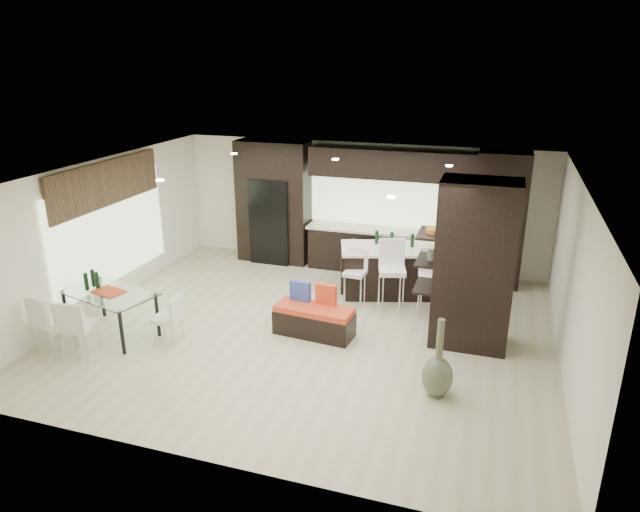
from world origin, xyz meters
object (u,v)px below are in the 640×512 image
(stool_mid, at_px, (392,283))
(chair_far, at_px, (53,325))
(chair_near, at_px, (79,329))
(kitchen_island, at_px, (400,270))
(dining_table, at_px, (111,313))
(chair_end, at_px, (168,322))
(bench, at_px, (314,321))
(floor_vase, at_px, (439,358))
(stool_left, at_px, (355,283))
(stool_right, at_px, (430,289))

(stool_mid, bearing_deg, chair_far, -161.86)
(stool_mid, distance_m, chair_near, 5.30)
(kitchen_island, distance_m, chair_far, 6.19)
(dining_table, xyz_separation_m, chair_end, (1.08, 0.00, 0.01))
(bench, distance_m, chair_near, 3.69)
(bench, bearing_deg, chair_far, -149.16)
(kitchen_island, height_order, bench, kitchen_island)
(stool_mid, distance_m, floor_vase, 2.81)
(kitchen_island, relative_size, stool_left, 2.65)
(stool_right, bearing_deg, floor_vase, -91.83)
(chair_end, bearing_deg, floor_vase, -96.08)
(kitchen_island, xyz_separation_m, floor_vase, (1.14, -3.39, 0.11))
(stool_mid, distance_m, chair_far, 5.70)
(chair_near, bearing_deg, floor_vase, -2.90)
(bench, xyz_separation_m, floor_vase, (2.17, -1.19, 0.33))
(stool_mid, relative_size, bench, 0.80)
(stool_left, distance_m, chair_far, 5.16)
(floor_vase, height_order, chair_far, floor_vase)
(dining_table, bearing_deg, bench, 31.92)
(stool_mid, xyz_separation_m, chair_near, (-4.27, -3.13, -0.08))
(stool_mid, relative_size, chair_end, 1.38)
(stool_mid, distance_m, stool_right, 0.70)
(stool_left, bearing_deg, chair_end, -130.47)
(chair_far, bearing_deg, floor_vase, 16.85)
(stool_right, xyz_separation_m, chair_end, (-3.89, -2.39, -0.11))
(kitchen_island, xyz_separation_m, stool_left, (-0.70, -0.78, -0.04))
(floor_vase, bearing_deg, stool_right, 99.78)
(chair_far, bearing_deg, stool_right, 41.33)
(stool_right, relative_size, chair_far, 1.09)
(bench, xyz_separation_m, dining_table, (-3.24, -1.00, 0.12))
(floor_vase, relative_size, chair_near, 1.29)
(stool_mid, distance_m, bench, 1.74)
(stool_right, xyz_separation_m, floor_vase, (0.44, -2.58, 0.09))
(chair_near, bearing_deg, bench, 19.65)
(chair_far, height_order, chair_end, chair_far)
(stool_right, xyz_separation_m, chair_far, (-5.46, -3.15, -0.04))
(chair_far, bearing_deg, dining_table, 68.62)
(stool_left, height_order, chair_end, stool_left)
(chair_near, bearing_deg, dining_table, 81.07)
(floor_vase, bearing_deg, bench, 151.26)
(kitchen_island, relative_size, chair_end, 2.96)
(bench, distance_m, chair_far, 4.13)
(floor_vase, height_order, dining_table, floor_vase)
(kitchen_island, height_order, chair_near, kitchen_island)
(kitchen_island, distance_m, chair_end, 4.52)
(stool_left, distance_m, bench, 1.46)
(stool_mid, bearing_deg, dining_table, -166.20)
(stool_left, height_order, stool_mid, stool_mid)
(floor_vase, xyz_separation_m, chair_end, (-4.34, 0.19, -0.20))
(bench, relative_size, chair_end, 1.72)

